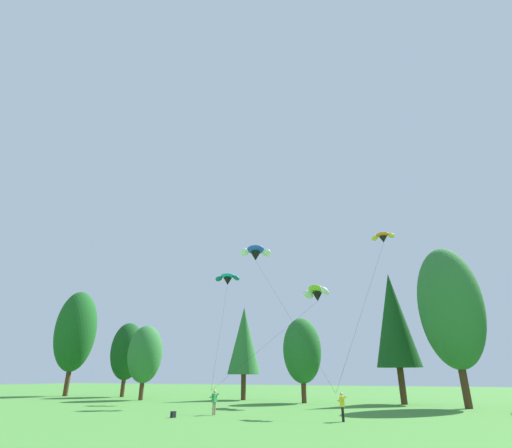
% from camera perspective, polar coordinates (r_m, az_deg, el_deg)
% --- Properties ---
extents(treeline_tree_a, '(5.77, 5.77, 14.71)m').
position_cam_1_polar(treeline_tree_a, '(65.20, -25.17, -14.14)').
color(treeline_tree_a, '#472D19').
rests_on(treeline_tree_a, ground_plane).
extents(treeline_tree_b, '(4.43, 4.43, 9.73)m').
position_cam_1_polar(treeline_tree_b, '(59.65, -18.58, -17.44)').
color(treeline_tree_b, '#472D19').
rests_on(treeline_tree_b, ground_plane).
extents(treeline_tree_c, '(4.10, 4.10, 8.52)m').
position_cam_1_polar(treeline_tree_c, '(51.34, -16.14, -18.02)').
color(treeline_tree_c, '#472D19').
rests_on(treeline_tree_c, ground_plane).
extents(treeline_tree_d, '(3.99, 3.99, 10.84)m').
position_cam_1_polar(treeline_tree_d, '(49.93, -1.80, -16.84)').
color(treeline_tree_d, '#472D19').
rests_on(treeline_tree_d, ground_plane).
extents(treeline_tree_e, '(4.16, 4.16, 8.72)m').
position_cam_1_polar(treeline_tree_e, '(44.64, 6.86, -18.09)').
color(treeline_tree_e, '#472D19').
rests_on(treeline_tree_e, ground_plane).
extents(treeline_tree_f, '(4.54, 4.54, 13.34)m').
position_cam_1_polar(treeline_tree_f, '(45.11, 19.74, -13.13)').
color(treeline_tree_f, '#472D19').
rests_on(treeline_tree_f, ground_plane).
extents(treeline_tree_g, '(5.73, 5.73, 14.56)m').
position_cam_1_polar(treeline_tree_g, '(41.81, 26.88, -10.87)').
color(treeline_tree_g, '#472D19').
rests_on(treeline_tree_g, ground_plane).
extents(kite_flyer_near, '(0.60, 0.63, 1.69)m').
position_cam_1_polar(kite_flyer_near, '(31.35, -6.19, -24.54)').
color(kite_flyer_near, gray).
rests_on(kite_flyer_near, ground_plane).
extents(kite_flyer_mid, '(0.70, 0.72, 1.69)m').
position_cam_1_polar(kite_flyer_mid, '(27.36, 12.66, -24.63)').
color(kite_flyer_mid, black).
rests_on(kite_flyer_mid, ground_plane).
extents(parafoil_kite_high_lime_white, '(6.75, 14.76, 10.44)m').
position_cam_1_polar(parafoil_kite_high_lime_white, '(42.93, 8.97, -10.03)').
color(parafoil_kite_high_lime_white, '#93D633').
extents(parafoil_kite_mid_blue_white, '(12.72, 13.42, 15.15)m').
position_cam_1_polar(parafoil_kite_mid_blue_white, '(44.22, -0.05, -4.27)').
color(parafoil_kite_mid_blue_white, blue).
extents(parafoil_kite_far_teal, '(7.98, 14.83, 12.98)m').
position_cam_1_polar(parafoil_kite_far_teal, '(48.20, -4.24, -8.08)').
color(parafoil_kite_far_teal, teal).
extents(parafoil_kite_low_orange, '(4.44, 10.31, 13.87)m').
position_cam_1_polar(parafoil_kite_low_orange, '(38.52, 18.31, -1.85)').
color(parafoil_kite_low_orange, orange).
extents(backpack, '(0.31, 0.37, 0.40)m').
position_cam_1_polar(backpack, '(29.93, -12.19, -25.90)').
color(backpack, black).
rests_on(backpack, ground_plane).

